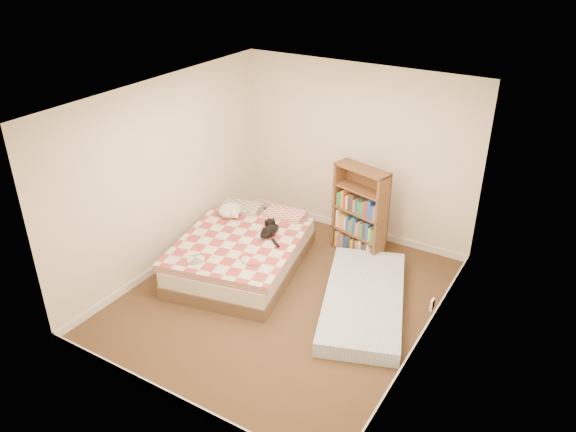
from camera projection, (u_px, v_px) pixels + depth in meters
The scene contains 6 objects.
room at pixel (282, 211), 6.38m from camera, with size 3.51×4.01×2.51m.
bed at pixel (244, 251), 7.43m from camera, with size 1.79×2.26×0.54m.
bookshelf at pixel (360, 221), 7.66m from camera, with size 0.84×0.46×1.29m.
floor_mattress at pixel (364, 300), 6.74m from camera, with size 0.91×2.03×0.18m, color #7499C2.
black_cat at pixel (271, 230), 7.34m from camera, with size 0.32×0.64×0.14m.
white_dog at pixel (230, 211), 7.78m from camera, with size 0.39×0.42×0.17m.
Camera 1 is at (2.99, -4.83, 4.10)m, focal length 35.00 mm.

